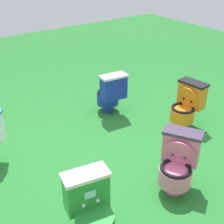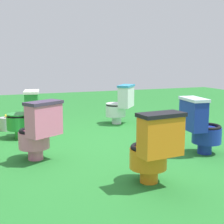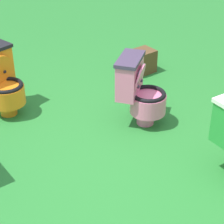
% 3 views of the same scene
% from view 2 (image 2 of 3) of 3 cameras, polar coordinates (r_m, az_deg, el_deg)
% --- Properties ---
extents(ground, '(14.00, 14.00, 0.00)m').
position_cam_2_polar(ground, '(4.49, -2.23, -6.26)').
color(ground, '#26752D').
extents(toilet_pink, '(0.63, 0.59, 0.73)m').
position_cam_2_polar(toilet_pink, '(3.96, -12.69, -3.08)').
color(toilet_pink, pink).
rests_on(toilet_pink, ground).
extents(toilet_orange, '(0.53, 0.45, 0.73)m').
position_cam_2_polar(toilet_orange, '(3.16, 7.31, -6.14)').
color(toilet_orange, orange).
rests_on(toilet_orange, ground).
extents(toilet_blue, '(0.46, 0.54, 0.73)m').
position_cam_2_polar(toilet_blue, '(4.28, 15.18, -2.24)').
color(toilet_blue, '#192D9E').
rests_on(toilet_blue, ground).
extents(toilet_white, '(0.63, 0.64, 0.73)m').
position_cam_2_polar(toilet_white, '(5.99, 1.46, 1.39)').
color(toilet_white, white).
rests_on(toilet_white, ground).
extents(toilet_green, '(0.49, 0.56, 0.73)m').
position_cam_2_polar(toilet_green, '(5.11, -14.95, -0.37)').
color(toilet_green, green).
rests_on(toilet_green, ground).
extents(lemon_bucket, '(0.22, 0.22, 0.28)m').
position_cam_2_polar(lemon_bucket, '(5.79, -17.92, -1.91)').
color(lemon_bucket, '#B7B7BF').
rests_on(lemon_bucket, ground).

